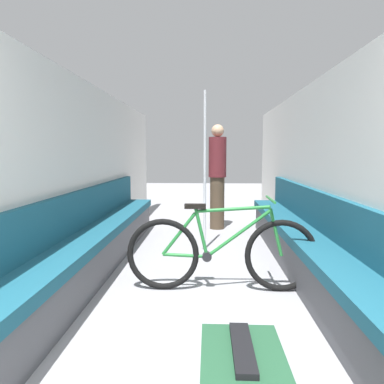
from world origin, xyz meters
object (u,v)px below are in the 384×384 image
bench_seat_row_left (93,245)px  bench_seat_row_right (306,247)px  passenger_standing (217,175)px  bicycle (221,253)px  grab_pole_near (205,173)px

bench_seat_row_left → bench_seat_row_right: bearing=0.0°
bench_seat_row_left → passenger_standing: size_ratio=2.87×
bicycle → passenger_standing: 2.97m
bench_seat_row_right → bench_seat_row_left: bearing=180.0°
bicycle → passenger_standing: (0.03, 2.92, 0.56)m
bench_seat_row_left → bench_seat_row_right: size_ratio=1.00×
bench_seat_row_left → grab_pole_near: grab_pole_near is taller
bicycle → grab_pole_near: (-0.18, 1.54, 0.67)m
bicycle → passenger_standing: passenger_standing is taller
bench_seat_row_left → passenger_standing: passenger_standing is taller
bench_seat_row_left → passenger_standing: bearing=60.5°
bench_seat_row_right → passenger_standing: size_ratio=2.87×
bicycle → grab_pole_near: size_ratio=0.85×
bench_seat_row_left → bicycle: size_ratio=2.83×
grab_pole_near → bench_seat_row_left: bearing=-137.7°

